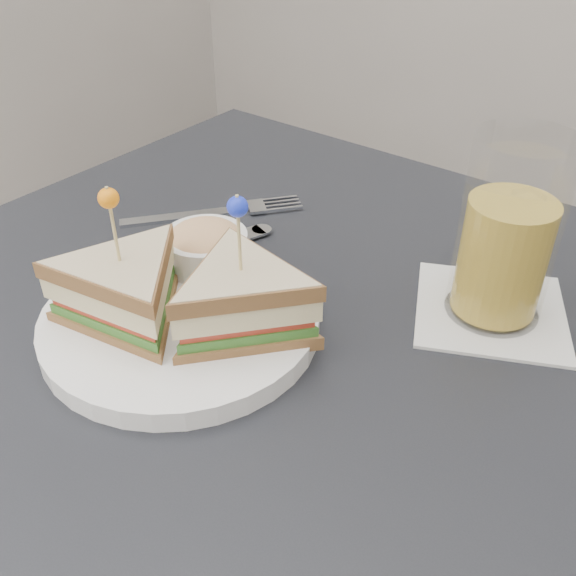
{
  "coord_description": "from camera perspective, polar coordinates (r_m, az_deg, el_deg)",
  "views": [
    {
      "loc": [
        0.27,
        -0.33,
        1.1
      ],
      "look_at": [
        0.01,
        0.01,
        0.8
      ],
      "focal_mm": 40.0,
      "sensor_mm": 36.0,
      "label": 1
    }
  ],
  "objects": [
    {
      "name": "plate_meal",
      "position": [
        0.54,
        -9.17,
        -0.63
      ],
      "size": [
        0.31,
        0.31,
        0.14
      ],
      "rotation": [
        0.0,
        0.0,
        -0.36
      ],
      "color": "white",
      "rests_on": "table"
    },
    {
      "name": "cutlery_knife",
      "position": [
        0.66,
        -10.45,
        2.55
      ],
      "size": [
        0.09,
        0.21,
        0.01
      ],
      "rotation": [
        0.0,
        0.0,
        -0.35
      ],
      "color": "silver",
      "rests_on": "table"
    },
    {
      "name": "drink_set",
      "position": [
        0.57,
        18.82,
        3.9
      ],
      "size": [
        0.17,
        0.17,
        0.17
      ],
      "rotation": [
        0.0,
        0.0,
        0.45
      ],
      "color": "silver",
      "rests_on": "table"
    },
    {
      "name": "cutlery_fork",
      "position": [
        0.74,
        -5.95,
        6.77
      ],
      "size": [
        0.15,
        0.17,
        0.01
      ],
      "rotation": [
        0.0,
        0.0,
        -0.67
      ],
      "color": "silver",
      "rests_on": "table"
    },
    {
      "name": "table",
      "position": [
        0.6,
        -1.35,
        -9.91
      ],
      "size": [
        0.8,
        0.8,
        0.75
      ],
      "color": "black",
      "rests_on": "ground"
    }
  ]
}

